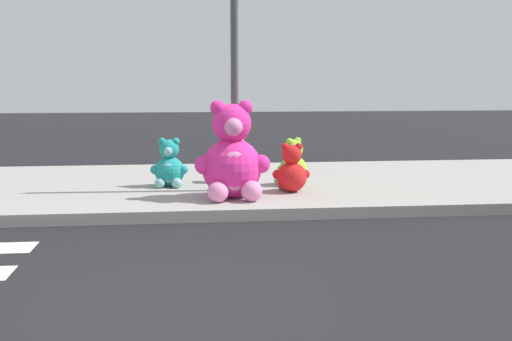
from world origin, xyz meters
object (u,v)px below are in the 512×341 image
Objects in this scene: sign_pole at (235,72)px; plush_lime at (292,166)px; plush_red at (292,172)px; plush_pink_large at (232,159)px; plush_teal at (169,167)px; plush_lavender at (236,164)px.

plush_lime is at bearing 23.87° from sign_pole.
sign_pole is at bearing -156.13° from plush_lime.
plush_red is (-0.11, -0.60, -0.01)m from plush_lime.
plush_red is (0.79, -0.20, -1.42)m from sign_pole.
plush_lime is (0.99, 0.99, -0.24)m from plush_pink_large.
plush_pink_large is (-0.09, -0.59, -1.17)m from sign_pole.
plush_lime is at bearing -1.82° from plush_teal.
plush_teal is at bearing 129.45° from plush_pink_large.
sign_pole is 4.39× the size of plush_lavender.
sign_pole is 1.31m from plush_pink_large.
plush_teal is (-0.95, 0.46, -1.41)m from sign_pole.
plush_teal is at bearing -164.03° from plush_lavender.
plush_pink_large reaches higher than plush_red.
sign_pole is at bearing -95.54° from plush_lavender.
plush_lime reaches higher than plush_red.
sign_pole is at bearing -25.87° from plush_teal.
plush_lime is 0.99× the size of plush_teal.
plush_teal is at bearing 159.34° from plush_red.
sign_pole reaches higher than plush_lavender.
plush_teal is (-1.02, -0.29, 0.00)m from plush_lavender.
plush_red is at bearing -20.66° from plush_teal.
plush_pink_large is at bearing -98.27° from sign_pole.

